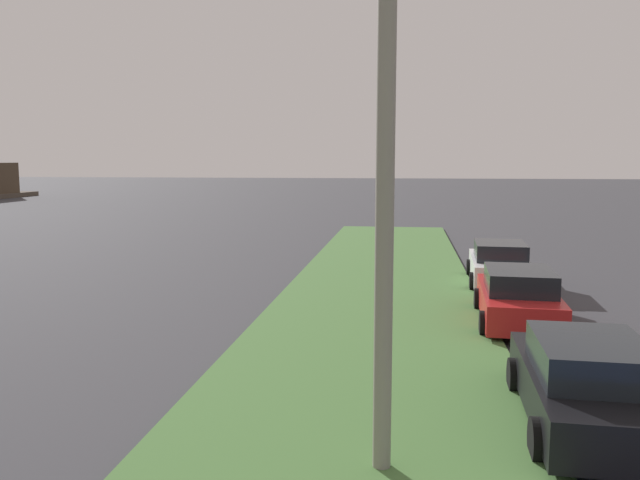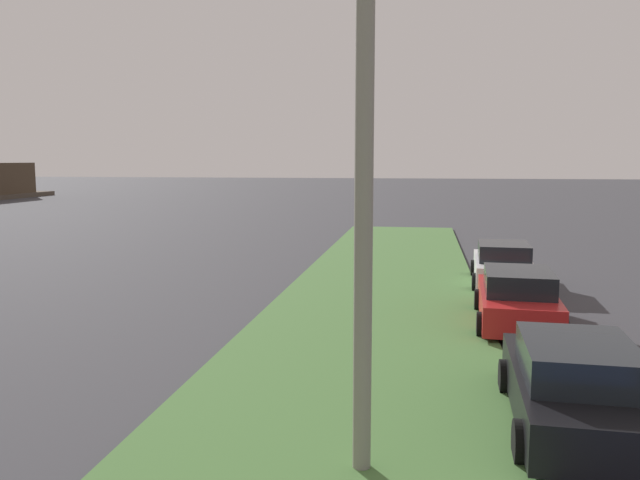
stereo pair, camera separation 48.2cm
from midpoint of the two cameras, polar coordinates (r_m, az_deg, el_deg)
The scene contains 5 objects.
grass_median at distance 9.84m, azimuth 2.64°, elevation -17.53°, with size 60.00×6.00×0.12m, color #477238.
parked_car_black at distance 10.82m, azimuth 23.10°, elevation -12.04°, with size 4.37×2.16×1.47m.
parked_car_red at distance 16.81m, azimuth 18.07°, elevation -5.05°, with size 4.40×2.21×1.47m.
parked_car_white at distance 22.01m, azimuth 16.69°, elevation -2.17°, with size 4.40×2.21×1.47m.
streetlight at distance 8.08m, azimuth 8.26°, elevation 8.63°, with size 0.66×2.87×7.50m.
Camera 2 is at (1.15, 6.81, 4.17)m, focal length 35.66 mm.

